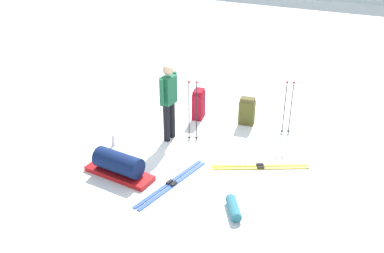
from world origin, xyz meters
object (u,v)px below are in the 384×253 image
gear_sled (119,165)px  ski_poles_planted_far (193,108)px  skier_standing (169,99)px  backpack_large_dark (199,104)px  backpack_bright (247,111)px  ski_pair_far (172,184)px  thermos_bottle (113,140)px  ski_pair_near (260,167)px  sleeping_mat_rolled (233,208)px  ski_poles_planted_near (288,105)px

gear_sled → ski_poles_planted_far: bearing=66.0°
skier_standing → gear_sled: 1.85m
backpack_large_dark → ski_poles_planted_far: bearing=-75.6°
backpack_bright → ski_poles_planted_far: 1.53m
ski_pair_far → thermos_bottle: bearing=153.8°
skier_standing → backpack_bright: bearing=43.3°
ski_pair_far → gear_sled: bearing=-174.8°
gear_sled → thermos_bottle: size_ratio=5.48×
skier_standing → thermos_bottle: bearing=-143.8°
ski_poles_planted_far → gear_sled: size_ratio=0.97×
ski_pair_far → backpack_large_dark: 2.82m
ski_pair_near → gear_sled: 2.74m
ski_pair_far → sleeping_mat_rolled: size_ratio=3.38×
skier_standing → ski_poles_planted_near: bearing=26.6°
ski_pair_far → sleeping_mat_rolled: bearing=-15.7°
gear_sled → backpack_bright: bearing=60.6°
skier_standing → backpack_large_dark: size_ratio=2.36×
ski_pair_near → gear_sled: size_ratio=1.28×
skier_standing → ski_pair_near: bearing=-10.9°
ski_pair_far → ski_poles_planted_near: size_ratio=1.49×
thermos_bottle → ski_poles_planted_near: bearing=29.7°
skier_standing → ski_pair_near: (2.13, -0.41, -0.94)m
skier_standing → backpack_bright: skier_standing is taller
ski_pair_far → backpack_large_dark: (-0.52, 2.75, 0.34)m
sleeping_mat_rolled → thermos_bottle: (-3.03, 1.21, 0.04)m
gear_sled → ski_pair_far: bearing=5.2°
ski_poles_planted_near → backpack_bright: bearing=171.6°
backpack_bright → gear_sled: 3.40m
thermos_bottle → ski_pair_far: bearing=-26.2°
ski_pair_near → ski_pair_far: same height
backpack_large_dark → ski_poles_planted_far: (0.27, -1.06, 0.41)m
backpack_bright → ski_poles_planted_near: size_ratio=0.52×
ski_poles_planted_near → sleeping_mat_rolled: ski_poles_planted_near is taller
ski_poles_planted_far → skier_standing: bearing=-166.8°
skier_standing → gear_sled: size_ratio=1.19×
ski_pair_far → gear_sled: size_ratio=1.31×
ski_poles_planted_far → gear_sled: ski_poles_planted_far is taller
skier_standing → sleeping_mat_rolled: bearing=-43.5°
ski_poles_planted_near → sleeping_mat_rolled: bearing=-95.0°
ski_pair_near → sleeping_mat_rolled: (-0.09, -1.53, 0.08)m
ski_poles_planted_near → ski_poles_planted_far: bearing=-150.2°
backpack_large_dark → ski_poles_planted_far: 1.17m
skier_standing → sleeping_mat_rolled: (2.04, -1.94, -0.86)m
backpack_bright → thermos_bottle: (-2.36, -2.02, -0.19)m
skier_standing → ski_poles_planted_far: bearing=13.2°
ski_pair_far → gear_sled: gear_sled is taller
ski_pair_near → backpack_bright: 1.89m
ski_poles_planted_far → gear_sled: bearing=-114.0°
backpack_large_dark → gear_sled: bearing=-100.5°
gear_sled → sleeping_mat_rolled: gear_sled is taller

